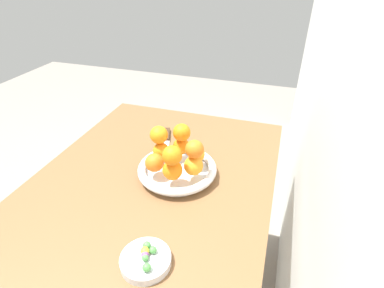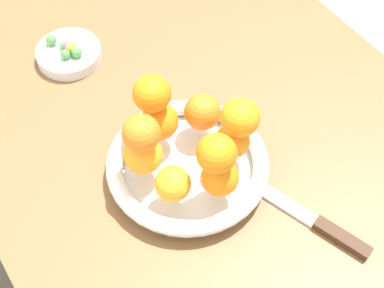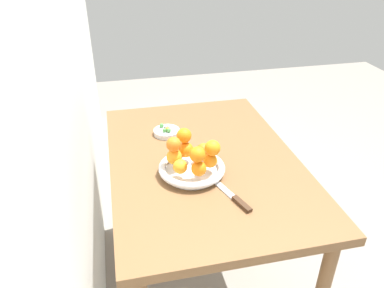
# 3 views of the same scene
# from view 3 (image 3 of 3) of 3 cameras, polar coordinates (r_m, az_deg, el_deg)

# --- Properties ---
(ground_plane) EXTENTS (6.00, 6.00, 0.00)m
(ground_plane) POSITION_cam_3_polar(r_m,az_deg,el_deg) (2.04, 1.42, -20.06)
(ground_plane) COLOR gray
(wall_back) EXTENTS (4.00, 0.05, 2.50)m
(wall_back) POSITION_cam_3_polar(r_m,az_deg,el_deg) (1.31, -20.42, 14.49)
(wall_back) COLOR silver
(wall_back) RESTS_ON ground_plane
(dining_table) EXTENTS (1.10, 0.76, 0.74)m
(dining_table) POSITION_cam_3_polar(r_m,az_deg,el_deg) (1.59, 1.72, -4.86)
(dining_table) COLOR brown
(dining_table) RESTS_ON ground_plane
(fruit_bowl) EXTENTS (0.26, 0.26, 0.04)m
(fruit_bowl) POSITION_cam_3_polar(r_m,az_deg,el_deg) (1.44, -0.03, -3.82)
(fruit_bowl) COLOR silver
(fruit_bowl) RESTS_ON dining_table
(candy_dish) EXTENTS (0.12, 0.12, 0.02)m
(candy_dish) POSITION_cam_3_polar(r_m,az_deg,el_deg) (1.72, -3.88, 1.85)
(candy_dish) COLOR silver
(candy_dish) RESTS_ON dining_table
(orange_0) EXTENTS (0.06, 0.06, 0.06)m
(orange_0) POSITION_cam_3_polar(r_m,az_deg,el_deg) (1.46, -0.96, -0.88)
(orange_0) COLOR orange
(orange_0) RESTS_ON fruit_bowl
(orange_1) EXTENTS (0.06, 0.06, 0.06)m
(orange_1) POSITION_cam_3_polar(r_m,az_deg,el_deg) (1.42, -2.72, -1.97)
(orange_1) COLOR orange
(orange_1) RESTS_ON fruit_bowl
(orange_2) EXTENTS (0.05, 0.05, 0.05)m
(orange_2) POSITION_cam_3_polar(r_m,az_deg,el_deg) (1.37, -1.80, -3.46)
(orange_2) COLOR orange
(orange_2) RESTS_ON fruit_bowl
(orange_3) EXTENTS (0.06, 0.06, 0.06)m
(orange_3) POSITION_cam_3_polar(r_m,az_deg,el_deg) (1.35, 1.05, -3.77)
(orange_3) COLOR orange
(orange_3) RESTS_ON fruit_bowl
(orange_4) EXTENTS (0.05, 0.05, 0.05)m
(orange_4) POSITION_cam_3_polar(r_m,az_deg,el_deg) (1.40, 2.78, -2.53)
(orange_4) COLOR orange
(orange_4) RESTS_ON fruit_bowl
(orange_5) EXTENTS (0.06, 0.06, 0.06)m
(orange_5) POSITION_cam_3_polar(r_m,az_deg,el_deg) (1.46, 1.78, -1.01)
(orange_5) COLOR orange
(orange_5) RESTS_ON fruit_bowl
(orange_6) EXTENTS (0.06, 0.06, 0.06)m
(orange_6) POSITION_cam_3_polar(r_m,az_deg,el_deg) (1.37, 3.08, -0.62)
(orange_6) COLOR orange
(orange_6) RESTS_ON orange_4
(orange_7) EXTENTS (0.06, 0.06, 0.06)m
(orange_7) POSITION_cam_3_polar(r_m,az_deg,el_deg) (1.44, -1.23, 1.31)
(orange_7) COLOR orange
(orange_7) RESTS_ON orange_0
(orange_8) EXTENTS (0.06, 0.06, 0.06)m
(orange_8) POSITION_cam_3_polar(r_m,az_deg,el_deg) (1.33, 0.82, -1.62)
(orange_8) COLOR orange
(orange_8) RESTS_ON orange_3
(orange_9) EXTENTS (0.06, 0.06, 0.06)m
(orange_9) POSITION_cam_3_polar(r_m,az_deg,el_deg) (1.39, -2.81, -0.04)
(orange_9) COLOR orange
(orange_9) RESTS_ON orange_1
(candy_ball_0) EXTENTS (0.02, 0.02, 0.02)m
(candy_ball_0) POSITION_cam_3_polar(r_m,az_deg,el_deg) (1.69, -4.22, 2.13)
(candy_ball_0) COLOR #4C9947
(candy_ball_0) RESTS_ON candy_dish
(candy_ball_1) EXTENTS (0.02, 0.02, 0.02)m
(candy_ball_1) POSITION_cam_3_polar(r_m,az_deg,el_deg) (1.69, -3.54, 2.10)
(candy_ball_1) COLOR #4C9947
(candy_ball_1) RESTS_ON candy_dish
(candy_ball_2) EXTENTS (0.02, 0.02, 0.02)m
(candy_ball_2) POSITION_cam_3_polar(r_m,az_deg,el_deg) (1.70, -3.72, 2.37)
(candy_ball_2) COLOR gold
(candy_ball_2) RESTS_ON candy_dish
(candy_ball_3) EXTENTS (0.02, 0.02, 0.02)m
(candy_ball_3) POSITION_cam_3_polar(r_m,az_deg,el_deg) (1.71, -4.05, 2.49)
(candy_ball_3) COLOR #4C9947
(candy_ball_3) RESTS_ON candy_dish
(candy_ball_4) EXTENTS (0.02, 0.02, 0.02)m
(candy_ball_4) POSITION_cam_3_polar(r_m,az_deg,el_deg) (1.73, -4.65, 2.85)
(candy_ball_4) COLOR #4C9947
(candy_ball_4) RESTS_ON candy_dish
(candy_ball_5) EXTENTS (0.02, 0.02, 0.02)m
(candy_ball_5) POSITION_cam_3_polar(r_m,az_deg,el_deg) (1.71, -3.90, 2.43)
(candy_ball_5) COLOR #8C4C99
(candy_ball_5) RESTS_ON candy_dish
(knife) EXTENTS (0.25, 0.10, 0.01)m
(knife) POSITION_cam_3_polar(r_m,az_deg,el_deg) (1.34, 5.97, -7.72)
(knife) COLOR #3F2819
(knife) RESTS_ON dining_table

